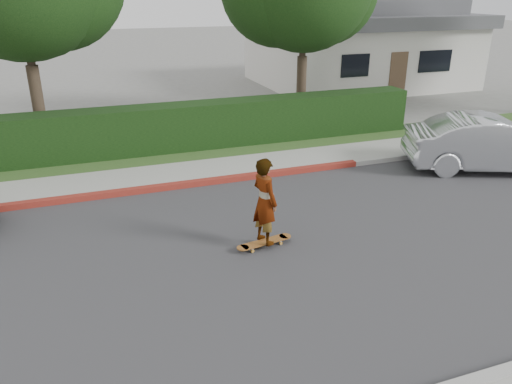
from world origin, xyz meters
TOP-DOWN VIEW (x-y plane):
  - ground at (0.00, 0.00)m, footprint 120.00×120.00m
  - road at (0.00, 0.00)m, footprint 60.00×8.00m
  - curb_far at (0.00, 4.10)m, footprint 60.00×0.20m
  - curb_red_section at (-5.00, 4.10)m, footprint 12.00×0.21m
  - sidewalk_far at (0.00, 5.00)m, footprint 60.00×1.60m
  - planting_strip at (0.00, 6.60)m, footprint 60.00×1.60m
  - hedge at (-3.00, 7.20)m, footprint 15.00×1.00m
  - house at (8.00, 16.00)m, footprint 10.60×8.60m
  - skateboard at (-3.21, 0.38)m, footprint 1.25×0.45m
  - skateboarder at (-3.21, 0.38)m, footprint 0.58×0.73m
  - car_silver at (4.42, 2.52)m, footprint 4.94×3.31m

SIDE VIEW (x-z plane):
  - ground at x=0.00m, z-range 0.00..0.00m
  - road at x=0.00m, z-range 0.00..0.01m
  - planting_strip at x=0.00m, z-range 0.00..0.10m
  - sidewalk_far at x=0.00m, z-range 0.00..0.12m
  - curb_far at x=0.00m, z-range 0.00..0.15m
  - curb_red_section at x=-5.00m, z-range 0.00..0.15m
  - skateboard at x=-3.21m, z-range 0.05..0.16m
  - hedge at x=-3.00m, z-range 0.00..1.50m
  - car_silver at x=4.42m, z-range 0.00..1.54m
  - skateboarder at x=-3.21m, z-range 0.12..1.87m
  - house at x=8.00m, z-range -0.05..4.25m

